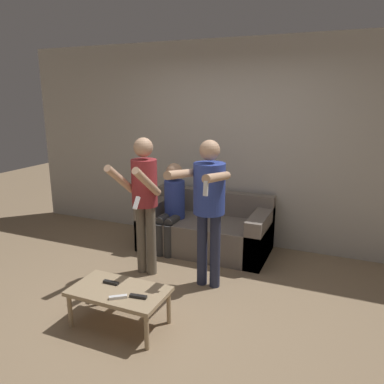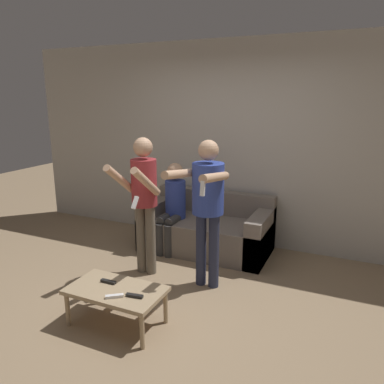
{
  "view_description": "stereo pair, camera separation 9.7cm",
  "coord_description": "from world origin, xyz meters",
  "px_view_note": "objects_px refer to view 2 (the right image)",
  "views": [
    {
      "loc": [
        1.48,
        -2.88,
        1.99
      ],
      "look_at": [
        -0.18,
        1.01,
        0.9
      ],
      "focal_mm": 35.0,
      "sensor_mm": 36.0,
      "label": 1
    },
    {
      "loc": [
        1.57,
        -2.85,
        1.99
      ],
      "look_at": [
        -0.18,
        1.01,
        0.9
      ],
      "focal_mm": 35.0,
      "sensor_mm": 36.0,
      "label": 2
    }
  ],
  "objects_px": {
    "person_standing_right": "(207,198)",
    "coffee_table": "(116,293)",
    "person_standing_left": "(143,193)",
    "remote_near": "(114,296)",
    "person_seated": "(173,204)",
    "remote_mid": "(134,296)",
    "couch": "(207,230)",
    "remote_far": "(108,282)"
  },
  "relations": [
    {
      "from": "remote_mid",
      "to": "remote_far",
      "type": "xyz_separation_m",
      "value": [
        -0.35,
        0.11,
        0.0
      ]
    },
    {
      "from": "person_seated",
      "to": "remote_mid",
      "type": "height_order",
      "value": "person_seated"
    },
    {
      "from": "person_standing_left",
      "to": "coffee_table",
      "type": "bearing_deg",
      "value": -73.12
    },
    {
      "from": "couch",
      "to": "person_standing_left",
      "type": "distance_m",
      "value": 1.21
    },
    {
      "from": "person_seated",
      "to": "remote_near",
      "type": "bearing_deg",
      "value": -77.78
    },
    {
      "from": "remote_mid",
      "to": "remote_near",
      "type": "bearing_deg",
      "value": -153.03
    },
    {
      "from": "remote_mid",
      "to": "person_standing_left",
      "type": "bearing_deg",
      "value": 117.0
    },
    {
      "from": "person_standing_right",
      "to": "person_standing_left",
      "type": "bearing_deg",
      "value": 179.7
    },
    {
      "from": "person_standing_right",
      "to": "coffee_table",
      "type": "xyz_separation_m",
      "value": [
        -0.46,
        -0.97,
        -0.67
      ]
    },
    {
      "from": "person_standing_right",
      "to": "coffee_table",
      "type": "relative_size",
      "value": 1.85
    },
    {
      "from": "person_seated",
      "to": "coffee_table",
      "type": "distance_m",
      "value": 1.78
    },
    {
      "from": "couch",
      "to": "coffee_table",
      "type": "xyz_separation_m",
      "value": [
        -0.08,
        -1.91,
        0.05
      ]
    },
    {
      "from": "person_standing_left",
      "to": "person_seated",
      "type": "height_order",
      "value": "person_standing_left"
    },
    {
      "from": "remote_near",
      "to": "person_seated",
      "type": "bearing_deg",
      "value": 102.22
    },
    {
      "from": "person_standing_left",
      "to": "remote_near",
      "type": "bearing_deg",
      "value": -71.21
    },
    {
      "from": "person_seated",
      "to": "remote_far",
      "type": "relative_size",
      "value": 7.64
    },
    {
      "from": "remote_mid",
      "to": "coffee_table",
      "type": "bearing_deg",
      "value": 167.03
    },
    {
      "from": "person_seated",
      "to": "remote_near",
      "type": "height_order",
      "value": "person_seated"
    },
    {
      "from": "remote_near",
      "to": "remote_far",
      "type": "xyz_separation_m",
      "value": [
        -0.2,
        0.19,
        0.0
      ]
    },
    {
      "from": "person_standing_right",
      "to": "remote_mid",
      "type": "height_order",
      "value": "person_standing_right"
    },
    {
      "from": "coffee_table",
      "to": "remote_far",
      "type": "height_order",
      "value": "remote_far"
    },
    {
      "from": "person_seated",
      "to": "person_standing_left",
      "type": "bearing_deg",
      "value": -88.03
    },
    {
      "from": "person_standing_left",
      "to": "person_seated",
      "type": "relative_size",
      "value": 1.35
    },
    {
      "from": "person_standing_left",
      "to": "remote_near",
      "type": "height_order",
      "value": "person_standing_left"
    },
    {
      "from": "remote_near",
      "to": "person_standing_right",
      "type": "bearing_deg",
      "value": 70.93
    },
    {
      "from": "person_standing_left",
      "to": "remote_far",
      "type": "xyz_separation_m",
      "value": [
        0.17,
        -0.92,
        -0.59
      ]
    },
    {
      "from": "couch",
      "to": "person_standing_right",
      "type": "distance_m",
      "value": 1.24
    },
    {
      "from": "person_standing_right",
      "to": "remote_far",
      "type": "height_order",
      "value": "person_standing_right"
    },
    {
      "from": "person_seated",
      "to": "remote_mid",
      "type": "relative_size",
      "value": 7.5
    },
    {
      "from": "person_standing_right",
      "to": "person_seated",
      "type": "height_order",
      "value": "person_standing_right"
    },
    {
      "from": "couch",
      "to": "remote_near",
      "type": "xyz_separation_m",
      "value": [
        -0.0,
        -2.03,
        0.1
      ]
    },
    {
      "from": "person_standing_left",
      "to": "coffee_table",
      "type": "relative_size",
      "value": 1.84
    },
    {
      "from": "couch",
      "to": "remote_mid",
      "type": "height_order",
      "value": "couch"
    },
    {
      "from": "person_seated",
      "to": "coffee_table",
      "type": "height_order",
      "value": "person_seated"
    },
    {
      "from": "coffee_table",
      "to": "person_standing_left",
      "type": "bearing_deg",
      "value": 106.88
    },
    {
      "from": "person_standing_left",
      "to": "remote_near",
      "type": "xyz_separation_m",
      "value": [
        0.38,
        -1.1,
        -0.59
      ]
    },
    {
      "from": "couch",
      "to": "person_standing_right",
      "type": "relative_size",
      "value": 1.06
    },
    {
      "from": "person_standing_left",
      "to": "coffee_table",
      "type": "xyz_separation_m",
      "value": [
        0.3,
        -0.98,
        -0.64
      ]
    },
    {
      "from": "remote_far",
      "to": "remote_mid",
      "type": "bearing_deg",
      "value": -17.65
    },
    {
      "from": "person_standing_right",
      "to": "coffee_table",
      "type": "distance_m",
      "value": 1.27
    },
    {
      "from": "couch",
      "to": "coffee_table",
      "type": "relative_size",
      "value": 1.95
    },
    {
      "from": "coffee_table",
      "to": "remote_mid",
      "type": "relative_size",
      "value": 5.53
    }
  ]
}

